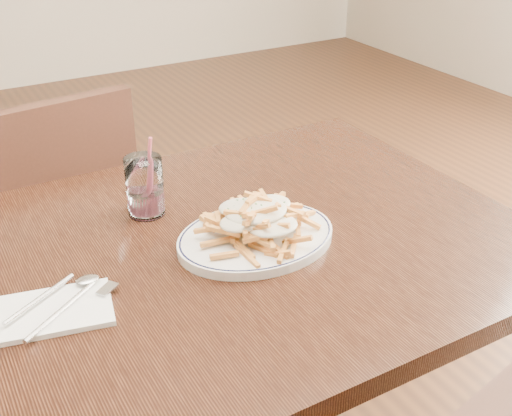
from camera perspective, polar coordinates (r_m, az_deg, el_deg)
table at (r=1.17m, az=-5.24°, el=-7.01°), size 1.20×0.80×0.75m
chair_far at (r=1.78m, az=-17.39°, el=-1.68°), size 0.45×0.45×0.87m
fries_plate at (r=1.14m, az=0.00°, el=-2.64°), size 0.32×0.29×0.02m
loaded_fries at (r=1.12m, az=0.00°, el=-0.76°), size 0.23×0.19×0.06m
napkin at (r=1.02m, az=-17.66°, el=-8.74°), size 0.20×0.15×0.01m
cutlery at (r=1.02m, az=-17.82°, el=-8.23°), size 0.18×0.16×0.01m
water_glass at (r=1.23m, az=-9.82°, el=1.60°), size 0.07×0.07×0.16m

